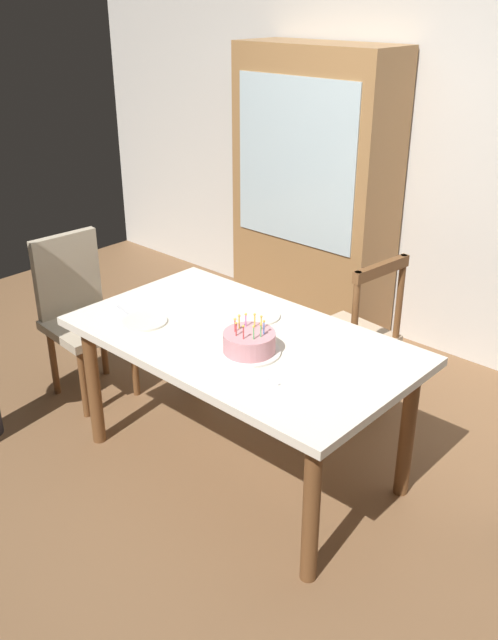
# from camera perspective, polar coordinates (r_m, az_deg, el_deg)

# --- Properties ---
(ground) EXTENTS (6.40, 6.40, 0.00)m
(ground) POSITION_cam_1_polar(r_m,az_deg,el_deg) (3.57, -0.61, -11.93)
(ground) COLOR brown
(back_wall) EXTENTS (6.40, 0.10, 2.60)m
(back_wall) POSITION_cam_1_polar(r_m,az_deg,el_deg) (4.45, 16.23, 13.33)
(back_wall) COLOR beige
(back_wall) RESTS_ON ground
(dining_table) EXTENTS (1.62, 0.92, 0.74)m
(dining_table) POSITION_cam_1_polar(r_m,az_deg,el_deg) (3.21, -0.66, -2.76)
(dining_table) COLOR silver
(dining_table) RESTS_ON ground
(birthday_cake) EXTENTS (0.28, 0.28, 0.17)m
(birthday_cake) POSITION_cam_1_polar(r_m,az_deg,el_deg) (3.00, 0.03, -1.96)
(birthday_cake) COLOR silver
(birthday_cake) RESTS_ON dining_table
(plate_near_celebrant) EXTENTS (0.22, 0.22, 0.01)m
(plate_near_celebrant) POSITION_cam_1_polar(r_m,az_deg,el_deg) (3.34, -8.71, -0.11)
(plate_near_celebrant) COLOR silver
(plate_near_celebrant) RESTS_ON dining_table
(plate_far_side) EXTENTS (0.22, 0.22, 0.01)m
(plate_far_side) POSITION_cam_1_polar(r_m,az_deg,el_deg) (3.36, 0.74, 0.34)
(plate_far_side) COLOR silver
(plate_far_side) RESTS_ON dining_table
(fork_near_celebrant) EXTENTS (0.18, 0.06, 0.01)m
(fork_near_celebrant) POSITION_cam_1_polar(r_m,az_deg,el_deg) (3.46, -10.30, 0.66)
(fork_near_celebrant) COLOR silver
(fork_near_celebrant) RESTS_ON dining_table
(fork_far_side) EXTENTS (0.18, 0.03, 0.01)m
(fork_far_side) POSITION_cam_1_polar(r_m,az_deg,el_deg) (3.45, -1.41, 0.99)
(fork_far_side) COLOR silver
(fork_far_side) RESTS_ON dining_table
(fork_near_guest) EXTENTS (0.18, 0.04, 0.01)m
(fork_near_guest) POSITION_cam_1_polar(r_m,az_deg,el_deg) (2.85, 1.34, -4.70)
(fork_near_guest) COLOR silver
(fork_near_guest) RESTS_ON dining_table
(chair_spindle_back) EXTENTS (0.49, 0.49, 0.95)m
(chair_spindle_back) POSITION_cam_1_polar(r_m,az_deg,el_deg) (3.80, 8.43, -1.55)
(chair_spindle_back) COLOR tan
(chair_spindle_back) RESTS_ON ground
(chair_upholstered) EXTENTS (0.48, 0.47, 0.95)m
(chair_upholstered) POSITION_cam_1_polar(r_m,az_deg,el_deg) (4.06, -13.89, 0.96)
(chair_upholstered) COLOR tan
(chair_upholstered) RESTS_ON ground
(china_cabinet) EXTENTS (1.10, 0.45, 1.90)m
(china_cabinet) POSITION_cam_1_polar(r_m,az_deg,el_deg) (4.69, 5.46, 10.41)
(china_cabinet) COLOR #9E7042
(china_cabinet) RESTS_ON ground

